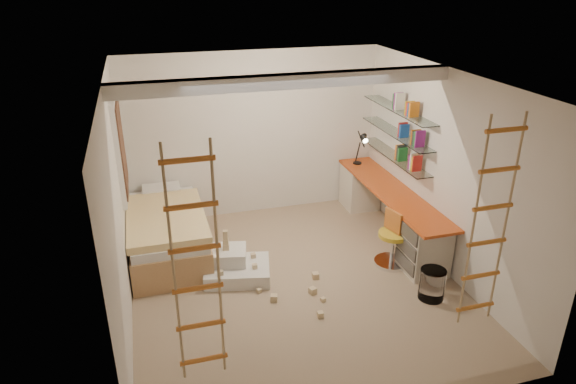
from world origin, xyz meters
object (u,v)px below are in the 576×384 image
object	(u,v)px
desk	(389,211)
play_platform	(234,266)
bed	(167,232)
swivel_chair	(392,245)

from	to	relation	value
desk	play_platform	distance (m)	2.48
bed	play_platform	world-z (taller)	bed
bed	desk	bearing A→B (deg)	-6.49
bed	swivel_chair	world-z (taller)	swivel_chair
bed	swivel_chair	distance (m)	3.09
swivel_chair	play_platform	xyz separation A→B (m)	(-2.10, 0.29, -0.14)
bed	play_platform	bearing A→B (deg)	-47.16
bed	play_platform	size ratio (longest dim) A/B	2.12
desk	swivel_chair	bearing A→B (deg)	-112.50
desk	bed	world-z (taller)	desk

